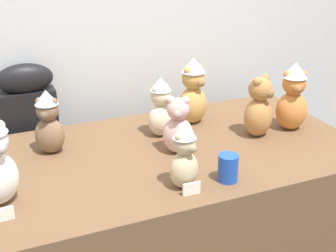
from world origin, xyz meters
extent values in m
cube|color=brown|center=(0.00, 0.25, 0.37)|extent=(1.73, 0.94, 0.73)
cube|color=black|center=(-0.51, 0.85, 0.45)|extent=(0.28, 0.13, 0.89)
ellipsoid|color=black|center=(-0.51, 0.85, 0.96)|extent=(0.28, 0.13, 0.15)
ellipsoid|color=#D17F3D|center=(0.65, 0.24, 0.82)|extent=(0.19, 0.17, 0.19)
sphere|color=#D17F3D|center=(0.65, 0.24, 0.96)|extent=(0.11, 0.11, 0.11)
sphere|color=#D17F3D|center=(0.62, 0.25, 1.01)|extent=(0.04, 0.04, 0.04)
sphere|color=#D17F3D|center=(0.68, 0.23, 1.01)|extent=(0.04, 0.04, 0.04)
sphere|color=#A06536|center=(0.63, 0.20, 0.95)|extent=(0.05, 0.05, 0.05)
cone|color=silver|center=(0.65, 0.24, 1.03)|extent=(0.12, 0.12, 0.07)
ellipsoid|color=#7F6047|center=(-0.48, 0.45, 0.81)|extent=(0.17, 0.16, 0.16)
sphere|color=#7F6047|center=(-0.48, 0.45, 0.93)|extent=(0.10, 0.10, 0.10)
sphere|color=#7F6047|center=(-0.50, 0.46, 0.97)|extent=(0.04, 0.04, 0.04)
sphere|color=#7F6047|center=(-0.45, 0.43, 0.97)|extent=(0.04, 0.04, 0.04)
sphere|color=brown|center=(-0.50, 0.41, 0.92)|extent=(0.04, 0.04, 0.04)
cone|color=silver|center=(-0.48, 0.45, 0.99)|extent=(0.10, 0.10, 0.06)
ellipsoid|color=beige|center=(0.04, 0.43, 0.81)|extent=(0.17, 0.16, 0.16)
sphere|color=beige|center=(0.04, 0.43, 0.93)|extent=(0.10, 0.10, 0.10)
sphere|color=beige|center=(0.01, 0.41, 0.97)|extent=(0.04, 0.04, 0.04)
sphere|color=beige|center=(0.07, 0.44, 0.97)|extent=(0.04, 0.04, 0.04)
sphere|color=#ABA08A|center=(0.06, 0.39, 0.92)|extent=(0.04, 0.04, 0.04)
cone|color=silver|center=(0.04, 0.43, 0.99)|extent=(0.10, 0.10, 0.06)
ellipsoid|color=beige|center=(0.04, 0.22, 0.81)|extent=(0.17, 0.16, 0.16)
sphere|color=beige|center=(0.04, 0.22, 0.93)|extent=(0.10, 0.10, 0.10)
sphere|color=beige|center=(0.01, 0.24, 0.97)|extent=(0.04, 0.04, 0.04)
sphere|color=beige|center=(0.06, 0.21, 0.97)|extent=(0.04, 0.04, 0.04)
sphere|color=#A88783|center=(0.02, 0.19, 0.93)|extent=(0.04, 0.04, 0.04)
ellipsoid|color=#CCB78E|center=(-0.07, -0.06, 0.80)|extent=(0.15, 0.14, 0.15)
sphere|color=#CCB78E|center=(-0.07, -0.06, 0.91)|extent=(0.09, 0.09, 0.09)
sphere|color=#CCB78E|center=(-0.10, -0.07, 0.95)|extent=(0.03, 0.03, 0.03)
sphere|color=#CCB78E|center=(-0.05, -0.05, 0.95)|extent=(0.03, 0.03, 0.03)
sphere|color=#9D8E71|center=(-0.06, -0.10, 0.90)|extent=(0.04, 0.04, 0.04)
cone|color=silver|center=(-0.07, -0.06, 0.97)|extent=(0.09, 0.09, 0.06)
ellipsoid|color=tan|center=(0.25, 0.51, 0.82)|extent=(0.19, 0.18, 0.19)
sphere|color=tan|center=(0.25, 0.51, 0.96)|extent=(0.11, 0.11, 0.11)
sphere|color=tan|center=(0.21, 0.49, 1.01)|extent=(0.04, 0.04, 0.04)
sphere|color=tan|center=(0.28, 0.52, 1.01)|extent=(0.04, 0.04, 0.04)
sphere|color=olive|center=(0.26, 0.46, 0.95)|extent=(0.05, 0.05, 0.05)
cone|color=silver|center=(0.25, 0.51, 1.03)|extent=(0.12, 0.12, 0.07)
ellipsoid|color=#B27A42|center=(0.46, 0.24, 0.82)|extent=(0.19, 0.18, 0.19)
sphere|color=#B27A42|center=(0.46, 0.24, 0.96)|extent=(0.11, 0.11, 0.11)
sphere|color=#B27A42|center=(0.43, 0.22, 1.01)|extent=(0.04, 0.04, 0.04)
sphere|color=#B27A42|center=(0.49, 0.25, 1.01)|extent=(0.04, 0.04, 0.04)
sphere|color=olive|center=(0.48, 0.20, 0.95)|extent=(0.05, 0.05, 0.05)
cylinder|color=blue|center=(0.11, -0.09, 0.79)|extent=(0.08, 0.08, 0.11)
cube|color=white|center=(-0.73, -0.03, 0.76)|extent=(0.07, 0.01, 0.05)
cube|color=white|center=(-0.07, -0.13, 0.76)|extent=(0.07, 0.01, 0.05)
camera|label=1|loc=(-0.79, -1.56, 1.68)|focal=52.53mm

